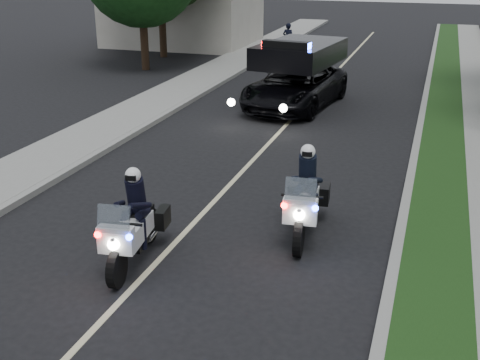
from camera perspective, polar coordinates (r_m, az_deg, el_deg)
name	(u,v)px	position (r m, az deg, el deg)	size (l,w,h in m)	color
ground	(120,301)	(10.14, -11.20, -11.12)	(120.00, 120.00, 0.00)	black
curb_right	(417,143)	(18.16, 16.29, 3.35)	(0.20, 60.00, 0.15)	gray
grass_verge	(442,145)	(18.16, 18.49, 3.11)	(1.20, 60.00, 0.16)	#193814
curb_left	(157,120)	(20.08, -7.78, 5.66)	(0.20, 60.00, 0.15)	gray
sidewalk_left	(127,117)	(20.57, -10.56, 5.87)	(2.00, 60.00, 0.16)	gray
lane_marking	(279,133)	(18.72, 3.66, 4.45)	(0.12, 50.00, 0.01)	#BFB78C
police_moto_left	(136,261)	(11.27, -9.76, -7.52)	(0.73, 2.07, 1.76)	silver
police_moto_right	(304,234)	(12.17, 6.01, -5.05)	(0.75, 2.15, 1.83)	silver
police_suv	(295,107)	(21.95, 5.16, 6.89)	(2.50, 5.39, 2.62)	black
bicycle	(288,58)	(31.86, 4.49, 11.32)	(0.60, 1.72, 0.90)	black
cyclist	(288,58)	(31.86, 4.49, 11.32)	(0.57, 0.38, 1.58)	black
tree_left_near	(146,70)	(29.10, -8.83, 10.22)	(5.30, 5.30, 8.84)	#164216
tree_left_far	(164,57)	(32.48, -7.17, 11.41)	(6.28, 6.28, 10.47)	black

